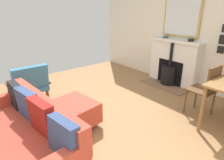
{
  "coord_description": "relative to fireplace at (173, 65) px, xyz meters",
  "views": [
    {
      "loc": [
        1.28,
        2.42,
        1.76
      ],
      "look_at": [
        -0.51,
        0.21,
        0.68
      ],
      "focal_mm": 30.99,
      "sensor_mm": 36.0,
      "label": 1
    }
  ],
  "objects": [
    {
      "name": "ground_plane",
      "position": [
        2.61,
        0.09,
        -0.48
      ],
      "size": [
        5.66,
        5.34,
        0.01
      ],
      "primitive_type": "cube",
      "color": "olive"
    },
    {
      "name": "wall_left",
      "position": [
        -0.22,
        0.09,
        0.97
      ],
      "size": [
        0.12,
        5.34,
        2.89
      ],
      "primitive_type": "cube",
      "color": "silver",
      "rests_on": "ground"
    },
    {
      "name": "fireplace",
      "position": [
        0.0,
        0.0,
        0.0
      ],
      "size": [
        0.64,
        1.27,
        1.07
      ],
      "color": "brown",
      "rests_on": "ground"
    },
    {
      "name": "mirror_over_mantel",
      "position": [
        -0.13,
        0.0,
        1.17
      ],
      "size": [
        0.04,
        0.9,
        1.03
      ],
      "color": "tan"
    },
    {
      "name": "mantel_bowl_near",
      "position": [
        -0.04,
        -0.31,
        0.62
      ],
      "size": [
        0.13,
        0.13,
        0.04
      ],
      "color": "#334C56",
      "rests_on": "fireplace"
    },
    {
      "name": "mantel_bowl_far",
      "position": [
        -0.04,
        0.35,
        0.63
      ],
      "size": [
        0.12,
        0.12,
        0.06
      ],
      "color": "black",
      "rests_on": "fireplace"
    },
    {
      "name": "sofa",
      "position": [
        3.55,
        0.42,
        -0.13
      ],
      "size": [
        1.01,
        1.8,
        0.82
      ],
      "color": "#B2B2B7",
      "rests_on": "ground"
    },
    {
      "name": "ottoman",
      "position": [
        2.69,
        0.12,
        -0.22
      ],
      "size": [
        0.64,
        0.74,
        0.41
      ],
      "color": "#B2B2B7",
      "rests_on": "ground"
    },
    {
      "name": "armchair_accent",
      "position": [
        3.0,
        -0.97,
        -0.03
      ],
      "size": [
        0.68,
        0.61,
        0.82
      ],
      "color": "brown",
      "rests_on": "ground"
    },
    {
      "name": "dining_chair_near_fireplace",
      "position": [
        0.87,
        1.24,
        0.06
      ],
      "size": [
        0.42,
        0.42,
        0.91
      ],
      "color": "brown",
      "rests_on": "ground"
    }
  ]
}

